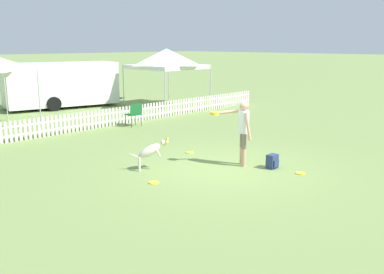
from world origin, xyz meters
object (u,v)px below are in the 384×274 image
Objects in this scene: handler_person at (242,125)px; leaping_dog at (151,151)px; backpack_on_grass at (272,162)px; equipment_trailer at (61,84)px; frisbee_near_handler at (300,173)px; canopy_tent_secondary at (167,59)px; frisbee_near_dog at (190,152)px; folding_chair_center at (135,113)px; frisbee_midfield at (154,183)px.

leaping_dog is (-1.92, 1.40, -0.57)m from handler_person.
equipment_trailer is at bearing 82.91° from backpack_on_grass.
leaping_dog is 3.78m from frisbee_near_handler.
equipment_trailer is (3.96, 11.52, 0.68)m from leaping_dog.
handler_person is 0.54× the size of canopy_tent_secondary.
frisbee_near_handler is at bearing -82.93° from backpack_on_grass.
frisbee_near_handler and frisbee_near_dog have the same top height.
leaping_dog is at bearing 62.82° from folding_chair_center.
folding_chair_center reaches higher than frisbee_near_dog.
frisbee_midfield is at bearing 156.18° from backpack_on_grass.
frisbee_midfield is (-3.01, 2.05, 0.00)m from frisbee_near_handler.
frisbee_near_dog is at bearing 27.91° from frisbee_midfield.
folding_chair_center is at bearing 23.50° from handler_person.
leaping_dog is 11.40m from canopy_tent_secondary.
handler_person is 0.27× the size of equipment_trailer.
canopy_tent_secondary reaches higher than handler_person.
equipment_trailer is (0.61, 6.62, 0.64)m from folding_chair_center.
canopy_tent_secondary reaches higher than equipment_trailer.
frisbee_near_handler is 1.00× the size of frisbee_near_dog.
canopy_tent_secondary reaches higher than backpack_on_grass.
handler_person is at bearing 114.45° from backpack_on_grass.
frisbee_near_handler is at bearing -34.26° from frisbee_midfield.
handler_person is 1.90m from frisbee_near_handler.
folding_chair_center is (1.44, 4.40, 0.52)m from frisbee_near_dog.
handler_person reaches higher than frisbee_midfield.
frisbee_near_dog is 11.27m from equipment_trailer.
folding_chair_center is (4.00, 5.76, 0.52)m from frisbee_midfield.
leaping_dog is at bearing -165.39° from frisbee_near_dog.
frisbee_near_dog is (-0.44, 3.41, 0.00)m from frisbee_near_handler.
canopy_tent_secondary is 5.42m from equipment_trailer.
folding_chair_center is at bearing -145.70° from canopy_tent_secondary.
handler_person reaches higher than frisbee_near_dog.
backpack_on_grass is (2.26, -2.15, -0.32)m from leaping_dog.
frisbee_midfield is (-2.57, -1.36, 0.00)m from frisbee_near_dog.
frisbee_near_handler is 0.79m from backpack_on_grass.
backpack_on_grass is 11.82m from canopy_tent_secondary.
frisbee_near_dog is at bearing 79.10° from folding_chair_center.
handler_person is 4.67× the size of backpack_on_grass.
folding_chair_center is at bearing -178.07° from leaping_dog.
equipment_trailer reaches higher than backpack_on_grass.
backpack_on_grass reaches higher than frisbee_near_dog.
leaping_dog is at bearing -95.50° from equipment_trailer.
backpack_on_grass is 0.41× the size of folding_chair_center.
handler_person reaches higher than frisbee_near_handler.
canopy_tent_secondary is (4.54, 3.10, 1.87)m from folding_chair_center.
leaping_dog reaches higher than frisbee_near_dog.
backpack_on_grass is at bearing -119.26° from handler_person.
canopy_tent_secondary is (5.98, 7.50, 2.39)m from frisbee_near_dog.
frisbee_near_handler is 0.04× the size of equipment_trailer.
leaping_dog is 3.95× the size of frisbee_near_dog.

